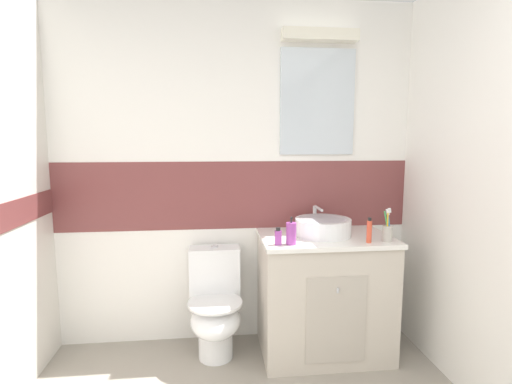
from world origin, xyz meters
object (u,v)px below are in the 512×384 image
(toothpaste_tube_upright, at_px, (369,231))
(soap_dispenser, at_px, (291,233))
(toothbrush_cup, at_px, (387,232))
(toilet, at_px, (215,307))
(sink_basin, at_px, (323,226))
(perfume_flask_small, at_px, (278,237))

(toothpaste_tube_upright, bearing_deg, soap_dispenser, 178.32)
(toothbrush_cup, xyz_separation_m, soap_dispenser, (-0.64, -0.00, 0.01))
(toilet, distance_m, soap_dispenser, 0.78)
(toothbrush_cup, bearing_deg, toothpaste_tube_upright, -172.48)
(toilet, distance_m, toothpaste_tube_upright, 1.17)
(toothpaste_tube_upright, bearing_deg, toothbrush_cup, 7.52)
(toilet, bearing_deg, sink_basin, -1.94)
(sink_basin, bearing_deg, perfume_flask_small, -148.51)
(soap_dispenser, xyz_separation_m, perfume_flask_small, (-0.08, -0.00, -0.02))
(toilet, height_order, toothbrush_cup, toothbrush_cup)
(toilet, bearing_deg, toothpaste_tube_upright, -14.39)
(perfume_flask_small, bearing_deg, toilet, 148.97)
(sink_basin, relative_size, soap_dispenser, 2.38)
(sink_basin, xyz_separation_m, toothbrush_cup, (0.37, -0.21, 0.00))
(toothbrush_cup, xyz_separation_m, perfume_flask_small, (-0.72, -0.00, -0.01))
(perfume_flask_small, bearing_deg, toothbrush_cup, 0.31)
(soap_dispenser, relative_size, perfume_flask_small, 1.63)
(toothbrush_cup, xyz_separation_m, toothpaste_tube_upright, (-0.13, -0.02, 0.01))
(toothbrush_cup, height_order, soap_dispenser, toothbrush_cup)
(soap_dispenser, distance_m, toothpaste_tube_upright, 0.51)
(toothbrush_cup, distance_m, perfume_flask_small, 0.72)
(toothpaste_tube_upright, distance_m, perfume_flask_small, 0.59)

